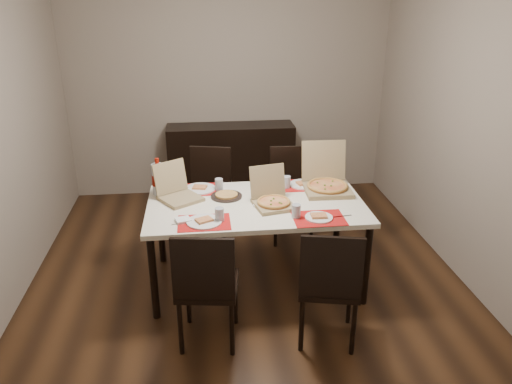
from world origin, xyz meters
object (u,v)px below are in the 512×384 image
(pizza_box_center, at_px, (272,199))
(chair_near_right, at_px, (329,282))
(chair_far_right, at_px, (291,189))
(chair_far_left, at_px, (209,190))
(dining_table, at_px, (256,210))
(chair_near_left, at_px, (206,284))
(soda_bottle, at_px, (158,179))
(dip_bowl, at_px, (274,194))
(sideboard, at_px, (231,162))

(pizza_box_center, bearing_deg, chair_near_right, -71.02)
(chair_far_right, bearing_deg, chair_far_left, 174.59)
(chair_near_right, bearing_deg, dining_table, 115.00)
(chair_near_left, height_order, soda_bottle, soda_bottle)
(chair_near_left, bearing_deg, soda_bottle, 108.73)
(chair_near_right, relative_size, soda_bottle, 2.87)
(chair_near_right, height_order, dip_bowl, chair_near_right)
(pizza_box_center, xyz_separation_m, soda_bottle, (-0.94, 0.36, 0.09))
(sideboard, height_order, dining_table, sideboard)
(dining_table, height_order, chair_near_left, chair_near_left)
(sideboard, height_order, chair_near_left, chair_near_left)
(dining_table, distance_m, pizza_box_center, 0.19)
(chair_near_left, xyz_separation_m, chair_far_right, (0.90, 1.66, 0.00))
(sideboard, relative_size, chair_near_left, 1.61)
(sideboard, height_order, dip_bowl, sideboard)
(chair_far_left, bearing_deg, pizza_box_center, -63.11)
(chair_far_left, relative_size, dip_bowl, 6.82)
(dining_table, height_order, chair_near_right, chair_near_right)
(chair_near_left, height_order, chair_far_left, same)
(chair_near_right, height_order, pizza_box_center, pizza_box_center)
(pizza_box_center, bearing_deg, sideboard, 95.94)
(chair_near_right, xyz_separation_m, chair_far_left, (-0.78, 1.81, 0.00))
(dip_bowl, bearing_deg, pizza_box_center, -102.00)
(dining_table, height_order, chair_far_right, chair_far_right)
(dining_table, relative_size, chair_far_left, 1.94)
(dining_table, xyz_separation_m, chair_far_left, (-0.37, 0.93, -0.17))
(chair_far_left, relative_size, pizza_box_center, 2.36)
(sideboard, xyz_separation_m, dip_bowl, (0.25, -1.82, 0.32))
(chair_near_left, xyz_separation_m, soda_bottle, (-0.37, 1.10, 0.38))
(chair_near_right, relative_size, dip_bowl, 6.82)
(chair_far_left, height_order, dip_bowl, chair_far_left)
(chair_far_right, relative_size, dip_bowl, 6.82)
(chair_near_left, relative_size, pizza_box_center, 2.36)
(chair_far_left, xyz_separation_m, dip_bowl, (0.54, -0.79, 0.26))
(chair_near_right, relative_size, pizza_box_center, 2.36)
(chair_far_right, bearing_deg, chair_near_right, -91.49)
(dip_bowl, bearing_deg, chair_near_left, -122.83)
(chair_near_left, bearing_deg, pizza_box_center, 52.77)
(chair_near_right, distance_m, chair_far_right, 1.73)
(soda_bottle, bearing_deg, chair_near_right, -43.91)
(chair_far_left, xyz_separation_m, soda_bottle, (-0.44, -0.63, 0.38))
(chair_near_left, xyz_separation_m, chair_far_left, (0.07, 1.73, 0.00))
(pizza_box_center, xyz_separation_m, dip_bowl, (0.04, 0.20, -0.04))
(sideboard, distance_m, pizza_box_center, 2.06)
(pizza_box_center, height_order, dip_bowl, pizza_box_center)
(chair_near_left, height_order, chair_near_right, same)
(dining_table, relative_size, chair_far_right, 1.94)
(sideboard, relative_size, pizza_box_center, 3.81)
(dining_table, distance_m, chair_near_left, 0.94)
(pizza_box_center, bearing_deg, dining_table, 155.14)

